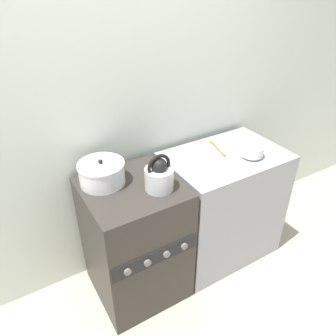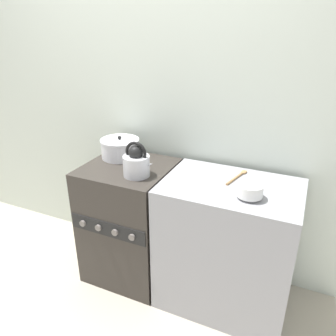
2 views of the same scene
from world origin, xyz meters
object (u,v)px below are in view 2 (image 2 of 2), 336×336
Objects in this scene: cooking_pot at (120,148)px; enamel_bowl at (250,190)px; stove at (130,221)px; kettle at (137,163)px.

cooking_pot is 1.04m from enamel_bowl.
stove is 0.55m from cooking_pot.
enamel_bowl is at bearing -0.96° from kettle.
kettle is at bearing -37.43° from stove.
kettle reaches higher than cooking_pot.
enamel_bowl is (1.01, -0.25, -0.02)m from cooking_pot.
stove is at bearing 172.38° from enamel_bowl.
stove is 1.02m from enamel_bowl.
kettle is 0.82× the size of cooking_pot.
cooking_pot is at bearing 136.14° from stove.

